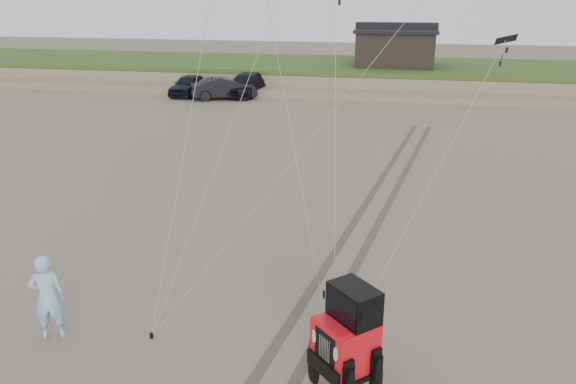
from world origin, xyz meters
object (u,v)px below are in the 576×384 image
(cabin, at_px, (395,46))
(man, at_px, (48,297))
(truck_c, at_px, (247,84))
(jeep, at_px, (345,353))
(truck_a, at_px, (189,85))
(truck_b, at_px, (224,88))

(cabin, xyz_separation_m, man, (-6.46, -37.41, -2.23))
(truck_c, bearing_deg, jeep, -65.99)
(jeep, bearing_deg, truck_c, 154.23)
(jeep, bearing_deg, truck_a, 161.43)
(cabin, distance_m, truck_a, 16.69)
(truck_b, bearing_deg, cabin, -80.75)
(truck_b, xyz_separation_m, man, (5.41, -29.41, 0.23))
(cabin, xyz_separation_m, truck_c, (-10.69, -6.09, -2.44))
(cabin, relative_size, man, 3.19)
(cabin, distance_m, man, 38.03)
(jeep, bearing_deg, man, -139.48)
(truck_c, distance_m, jeep, 33.68)
(cabin, height_order, man, cabin)
(truck_a, bearing_deg, truck_c, 14.13)
(truck_a, relative_size, man, 2.22)
(truck_a, height_order, man, man)
(truck_b, relative_size, man, 2.34)
(truck_a, relative_size, truck_c, 0.81)
(truck_b, bearing_deg, jeep, 177.07)
(jeep, bearing_deg, truck_b, 157.30)
(truck_b, distance_m, jeep, 32.29)
(cabin, bearing_deg, truck_a, -154.89)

